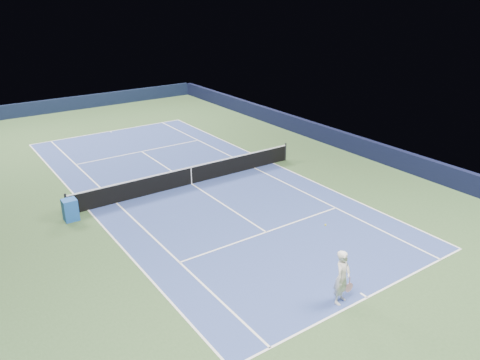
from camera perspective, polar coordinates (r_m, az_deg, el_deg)
ground at (r=24.70m, az=-5.93°, el=-0.49°), size 40.00×40.00×0.00m
wall_far at (r=42.28m, az=-19.41°, el=8.83°), size 22.00×0.35×1.10m
wall_right at (r=30.86m, az=11.88°, el=4.94°), size 0.35×40.00×1.10m
court_surface at (r=24.70m, az=-5.93°, el=-0.48°), size 10.97×23.77×0.01m
baseline_far at (r=35.04m, az=-15.55°, el=5.75°), size 10.97×0.08×0.00m
baseline_near at (r=16.59m, az=15.26°, el=-13.65°), size 10.97×0.08×0.00m
sideline_doubles_right at (r=27.55m, az=4.06°, el=2.07°), size 0.08×23.77×0.00m
sideline_doubles_left at (r=22.83m, az=-18.03°, el=-3.50°), size 0.08×23.77×0.00m
sideline_singles_right at (r=26.76m, az=1.77°, el=1.49°), size 0.08×23.77×0.00m
sideline_singles_left at (r=23.19m, az=-14.83°, el=-2.71°), size 0.08×23.77×0.00m
service_line_far at (r=30.12m, az=-11.92°, el=3.42°), size 8.23×0.08×0.00m
service_line_near at (r=19.86m, az=3.22°, el=-6.36°), size 8.23×0.08×0.00m
center_service_line at (r=24.70m, az=-5.93°, el=-0.47°), size 0.08×12.80×0.00m
center_mark_far at (r=34.90m, az=-15.46°, el=5.70°), size 0.08×0.30×0.00m
center_mark_near at (r=16.66m, az=14.87°, el=-13.42°), size 0.08×0.30×0.00m
tennis_net at (r=24.51m, az=-5.97°, el=0.60°), size 12.90×0.10×1.07m
sponsor_cube at (r=21.94m, az=-19.98°, el=-3.44°), size 0.61×0.55×0.99m
tennis_player at (r=15.66m, az=12.36°, el=-11.51°), size 0.89×1.36×2.41m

